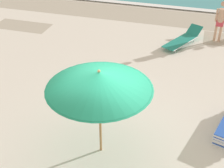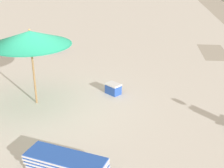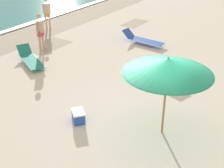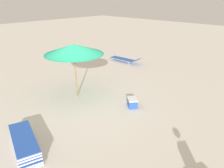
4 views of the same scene
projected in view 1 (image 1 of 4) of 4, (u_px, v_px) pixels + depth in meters
ground_plane at (113, 139)px, 8.54m from camera, size 60.00×60.00×0.16m
beach_umbrella at (99, 81)px, 6.93m from camera, size 2.47×2.47×2.42m
sun_lounger_under_umbrella at (183, 39)px, 13.27m from camera, size 1.56×2.32×0.52m
beachgoer_wading_adult at (221, 19)px, 13.06m from camera, size 0.45×0.27×1.76m
cooler_box at (96, 89)px, 10.14m from camera, size 0.59×0.61×0.37m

